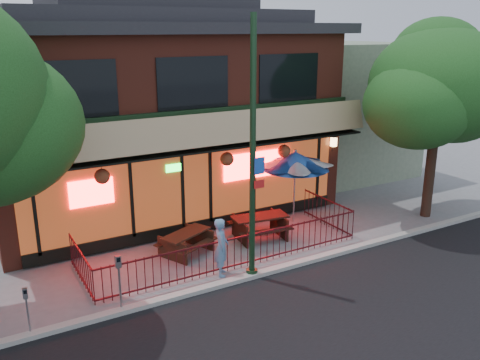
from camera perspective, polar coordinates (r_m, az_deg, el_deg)
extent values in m
plane|color=gray|center=(14.71, 0.52, -10.08)|extent=(80.00, 80.00, 0.00)
cube|color=#999993|center=(14.30, 1.54, -10.65)|extent=(80.00, 0.25, 0.12)
cube|color=maroon|center=(19.98, -9.98, 6.70)|extent=(12.00, 8.00, 6.50)
cube|color=#59230F|center=(16.72, -4.96, -0.70)|extent=(11.00, 0.06, 2.60)
cube|color=#FF0C0C|center=(17.57, 1.93, 1.75)|extent=(2.60, 0.04, 0.90)
cube|color=#FF0C0C|center=(15.50, -16.33, -1.37)|extent=(1.30, 0.04, 0.80)
cube|color=tan|center=(15.83, -4.40, 5.43)|extent=(12.20, 1.33, 1.26)
cube|color=black|center=(14.92, -18.11, 9.62)|extent=(2.40, 0.06, 1.60)
cube|color=black|center=(16.05, -5.27, 10.80)|extent=(2.40, 0.06, 1.60)
cube|color=black|center=(17.84, 5.51, 11.38)|extent=(2.40, 0.06, 1.60)
cube|color=black|center=(17.16, -4.80, -5.19)|extent=(11.00, 0.12, 0.40)
cube|color=#FFC672|center=(19.30, 10.47, 4.21)|extent=(0.18, 0.18, 0.32)
cube|color=gray|center=(24.90, 9.64, 8.08)|extent=(6.00, 7.00, 6.00)
cube|color=#3D0D12|center=(14.47, 0.12, -6.41)|extent=(8.40, 0.04, 0.04)
cube|color=#3D0D12|center=(14.81, 0.12, -9.37)|extent=(8.40, 0.04, 0.04)
cube|color=#3D0D12|center=(14.25, -17.56, -7.62)|extent=(0.04, 2.60, 0.04)
cube|color=#3D0D12|center=(17.73, 9.86, -2.25)|extent=(0.04, 2.60, 0.04)
cylinder|color=#3D0D12|center=(14.65, 0.12, -8.03)|extent=(0.02, 0.02, 1.00)
cylinder|color=black|center=(13.17, 1.43, 2.95)|extent=(0.16, 0.16, 7.00)
cylinder|color=black|center=(14.36, 1.33, -10.35)|extent=(0.32, 0.32, 0.20)
cube|color=#194CB2|center=(13.18, 2.21, 1.61)|extent=(0.30, 0.02, 0.45)
cube|color=red|center=(13.32, 2.18, -0.47)|extent=(0.30, 0.02, 0.22)
cylinder|color=#332019|center=(19.32, 20.72, 2.47)|extent=(0.36, 0.36, 4.48)
ellipsoid|color=#194316|center=(18.91, 21.51, 9.89)|extent=(4.80, 4.80, 3.94)
ellipsoid|color=#194316|center=(19.25, 21.27, 12.95)|extent=(3.12, 3.12, 2.56)
cube|color=#311C12|center=(15.27, -7.62, -7.84)|extent=(0.53, 1.07, 0.66)
cube|color=#311C12|center=(16.11, -4.58, -6.39)|extent=(0.53, 1.07, 0.66)
cube|color=#311C12|center=(15.55, -6.09, -5.99)|extent=(1.73, 1.27, 0.05)
cube|color=#311C12|center=(15.36, -4.69, -7.33)|extent=(1.56, 0.89, 0.04)
cube|color=#311C12|center=(15.96, -7.38, -6.46)|extent=(1.56, 0.89, 0.04)
cube|color=black|center=(16.44, -0.02, -5.68)|extent=(0.24, 1.30, 0.74)
cube|color=black|center=(16.97, 4.40, -4.99)|extent=(0.24, 1.30, 0.74)
cube|color=black|center=(16.56, 2.24, -4.14)|extent=(1.89, 0.99, 0.06)
cube|color=black|center=(16.20, 3.02, -5.78)|extent=(1.83, 0.53, 0.05)
cube|color=black|center=(17.14, 1.48, -4.48)|extent=(1.83, 0.53, 0.05)
cylinder|color=gray|center=(17.86, 6.11, -1.05)|extent=(0.06, 0.06, 2.43)
cone|color=#1C499D|center=(17.57, 6.22, 2.21)|extent=(2.32, 2.32, 0.61)
sphere|color=gray|center=(17.49, 6.25, 3.27)|extent=(0.11, 0.11, 0.11)
imported|color=#5786AF|center=(14.13, -2.10, -7.52)|extent=(0.62, 0.72, 1.67)
cylinder|color=gray|center=(12.83, -13.31, -11.84)|extent=(0.05, 0.05, 1.19)
cube|color=gray|center=(12.50, -13.53, -8.90)|extent=(0.13, 0.11, 0.30)
cube|color=black|center=(12.43, -13.48, -8.73)|extent=(0.09, 0.01, 0.11)
cylinder|color=#92939A|center=(12.58, -22.68, -13.99)|extent=(0.04, 0.04, 0.96)
cube|color=#92939A|center=(12.30, -22.98, -11.64)|extent=(0.12, 0.10, 0.24)
cube|color=black|center=(12.24, -22.98, -11.52)|extent=(0.07, 0.01, 0.09)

